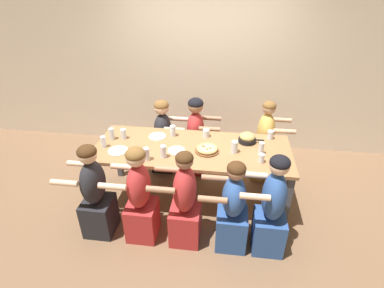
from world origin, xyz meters
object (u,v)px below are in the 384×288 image
drinking_glass_e (261,149)px  skillet_bowl (247,138)px  drinking_glass_c (104,142)px  diner_near_right (272,209)px  drinking_glass_h (234,147)px  drinking_glass_b (124,135)px  drinking_glass_j (270,135)px  empty_plate_a (157,136)px  diner_near_left (95,195)px  diner_far_midleft (163,138)px  empty_plate_b (176,150)px  empty_plate_c (118,151)px  cocktail_glass_blue (206,133)px  drinking_glass_f (147,155)px  diner_near_center (185,203)px  drinking_glass_g (173,132)px  diner_far_right (264,144)px  drinking_glass_a (261,159)px  diner_far_center (196,139)px  diner_near_midright (232,210)px  diner_near_midleft (140,198)px  drinking_glass_d (112,135)px  pizza_board_main (207,149)px

drinking_glass_e → skillet_bowl: bearing=119.5°
drinking_glass_c → diner_near_right: size_ratio=0.12×
drinking_glass_h → skillet_bowl: bearing=59.2°
drinking_glass_b → drinking_glass_j: bearing=7.5°
empty_plate_a → diner_near_left: (-0.50, -0.88, -0.27)m
diner_near_left → diner_far_midleft: bearing=-18.9°
empty_plate_b → empty_plate_c: size_ratio=0.87×
drinking_glass_h → cocktail_glass_blue: bearing=136.5°
drinking_glass_f → diner_near_center: diner_near_center is taller
drinking_glass_g → diner_far_right: bearing=18.7°
skillet_bowl → empty_plate_b: (-0.82, -0.32, -0.05)m
drinking_glass_a → diner_near_center: size_ratio=0.09×
empty_plate_b → drinking_glass_e: 0.97m
cocktail_glass_blue → drinking_glass_f: size_ratio=0.79×
drinking_glass_f → drinking_glass_j: 1.56m
empty_plate_b → cocktail_glass_blue: size_ratio=1.70×
drinking_glass_h → drinking_glass_j: size_ratio=1.31×
cocktail_glass_blue → diner_far_center: (-0.18, 0.37, -0.29)m
diner_far_midleft → drinking_glass_a: bearing=55.8°
drinking_glass_c → diner_near_center: (1.06, -0.56, -0.34)m
skillet_bowl → empty_plate_a: size_ratio=1.44×
drinking_glass_e → diner_near_midright: bearing=-114.4°
diner_far_right → skillet_bowl: bearing=-31.7°
empty_plate_c → diner_far_midleft: diner_far_midleft is taller
drinking_glass_c → drinking_glass_a: bearing=-2.9°
empty_plate_c → cocktail_glass_blue: cocktail_glass_blue is taller
drinking_glass_a → diner_near_center: bearing=-149.4°
empty_plate_c → diner_near_left: 0.57m
empty_plate_c → drinking_glass_a: size_ratio=2.25×
drinking_glass_j → empty_plate_b: bearing=-158.1°
diner_far_center → diner_near_right: 1.64m
drinking_glass_b → diner_near_center: size_ratio=0.12×
empty_plate_b → diner_near_midright: size_ratio=0.19×
empty_plate_c → diner_near_left: diner_near_left is taller
empty_plate_a → drinking_glass_a: size_ratio=2.11×
diner_far_center → diner_near_midleft: diner_far_center is taller
drinking_glass_b → drinking_glass_j: 1.83m
drinking_glass_d → diner_far_midleft: size_ratio=0.14×
drinking_glass_h → diner_near_midright: diner_near_midright is taller
drinking_glass_j → diner_near_midright: diner_near_midright is taller
drinking_glass_f → drinking_glass_h: size_ratio=1.05×
drinking_glass_j → drinking_glass_b: bearing=-172.5°
drinking_glass_d → drinking_glass_g: 0.76m
skillet_bowl → empty_plate_b: bearing=-158.8°
drinking_glass_g → diner_near_center: diner_near_center is taller
drinking_glass_h → diner_near_right: 0.81m
drinking_glass_j → diner_near_center: (-0.93, -1.02, -0.32)m
pizza_board_main → diner_far_center: (-0.22, 0.74, -0.28)m
pizza_board_main → diner_near_midleft: diner_near_midleft is taller
drinking_glass_g → drinking_glass_j: bearing=4.0°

